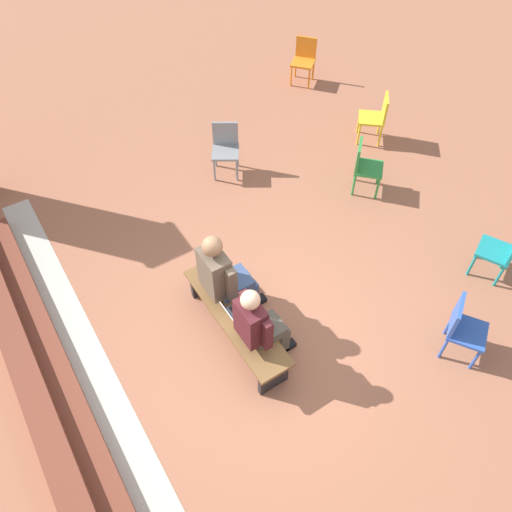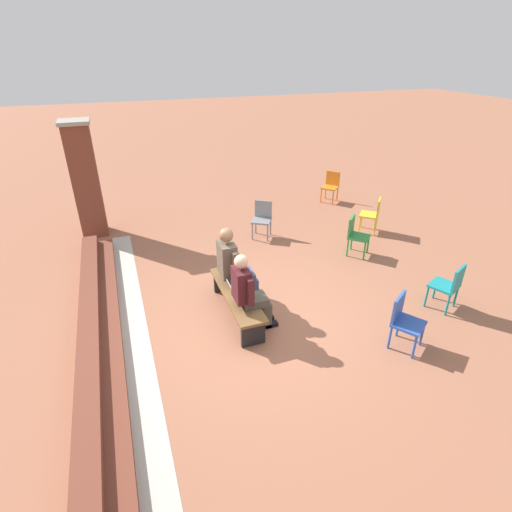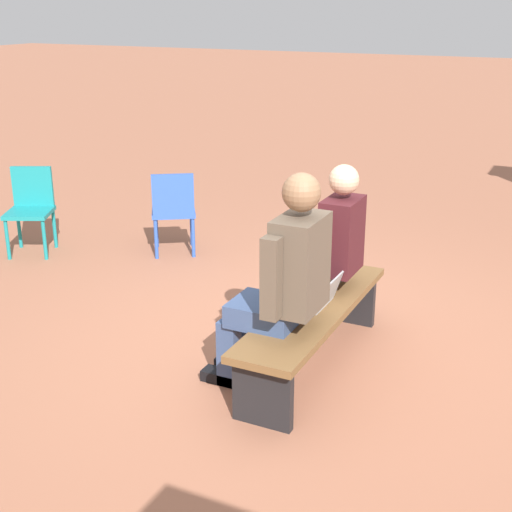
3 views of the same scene
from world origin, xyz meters
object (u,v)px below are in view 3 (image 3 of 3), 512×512
at_px(bench, 314,319).
at_px(plastic_chair_mid_courtyard, 31,205).
at_px(plastic_chair_by_pillar, 173,208).
at_px(person_adult, 282,280).
at_px(laptop, 317,298).
at_px(person_student, 327,250).

bearing_deg(bench, plastic_chair_mid_courtyard, -106.81).
bearing_deg(plastic_chair_by_pillar, person_adult, 46.30).
bearing_deg(laptop, plastic_chair_mid_courtyard, -106.31).
relative_size(plastic_chair_mid_courtyard, plastic_chair_by_pillar, 1.00).
relative_size(person_student, plastic_chair_by_pillar, 1.60).
relative_size(person_adult, laptop, 4.51).
xyz_separation_m(person_adult, plastic_chair_mid_courtyard, (-1.40, -3.34, -0.28)).
bearing_deg(person_student, plastic_chair_by_pillar, -119.89).
height_order(laptop, plastic_chair_mid_courtyard, plastic_chair_mid_courtyard).
bearing_deg(person_student, laptop, 12.21).
distance_m(person_student, laptop, 0.43).
bearing_deg(plastic_chair_mid_courtyard, person_student, 79.24).
height_order(person_student, person_adult, person_adult).
bearing_deg(person_student, plastic_chair_mid_courtyard, -100.76).
relative_size(person_student, person_adult, 0.93).
bearing_deg(bench, plastic_chair_by_pillar, -126.71).
bearing_deg(plastic_chair_mid_courtyard, person_adult, 67.28).
height_order(person_adult, laptop, person_adult).
relative_size(person_adult, plastic_chair_by_pillar, 1.72).
xyz_separation_m(person_student, laptop, (0.37, 0.08, -0.22)).
height_order(laptop, plastic_chair_by_pillar, plastic_chair_by_pillar).
bearing_deg(plastic_chair_by_pillar, bench, 53.29).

